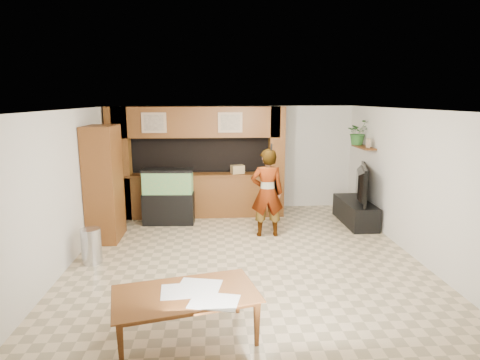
{
  "coord_description": "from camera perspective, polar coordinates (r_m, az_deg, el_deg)",
  "views": [
    {
      "loc": [
        -0.55,
        -6.84,
        2.78
      ],
      "look_at": [
        -0.04,
        0.6,
        1.26
      ],
      "focal_mm": 30.0,
      "sensor_mm": 36.0,
      "label": 1
    }
  ],
  "objects": [
    {
      "name": "floor",
      "position": [
        7.4,
        0.64,
        -10.53
      ],
      "size": [
        6.5,
        6.5,
        0.0
      ],
      "primitive_type": "plane",
      "color": "#CCB38D",
      "rests_on": "ground"
    },
    {
      "name": "person",
      "position": [
        8.14,
        3.87,
        -1.83
      ],
      "size": [
        0.67,
        0.45,
        1.81
      ],
      "primitive_type": "imported",
      "rotation": [
        0.0,
        0.0,
        3.12
      ],
      "color": "tan",
      "rests_on": "floor"
    },
    {
      "name": "ceiling",
      "position": [
        6.87,
        0.69,
        10.02
      ],
      "size": [
        6.5,
        6.5,
        0.0
      ],
      "primitive_type": "plane",
      "color": "white",
      "rests_on": "wall_back"
    },
    {
      "name": "newspaper_c",
      "position": [
        4.98,
        -5.75,
        -14.7
      ],
      "size": [
        0.56,
        0.46,
        0.01
      ],
      "primitive_type": "cube",
      "rotation": [
        0.0,
        0.0,
        -0.21
      ],
      "color": "silver",
      "rests_on": "dining_table"
    },
    {
      "name": "microphone",
      "position": [
        7.82,
        4.49,
        4.65
      ],
      "size": [
        0.03,
        0.1,
        0.16
      ],
      "primitive_type": "cylinder",
      "rotation": [
        0.44,
        0.0,
        0.0
      ],
      "color": "black",
      "rests_on": "person"
    },
    {
      "name": "newspaper_a",
      "position": [
        4.62,
        -3.7,
        -16.86
      ],
      "size": [
        0.61,
        0.5,
        0.01
      ],
      "primitive_type": "cube",
      "rotation": [
        0.0,
        0.0,
        -0.24
      ],
      "color": "silver",
      "rests_on": "dining_table"
    },
    {
      "name": "partition",
      "position": [
        9.6,
        -6.26,
        2.66
      ],
      "size": [
        4.2,
        0.99,
        2.6
      ],
      "color": "brown",
      "rests_on": "floor"
    },
    {
      "name": "photo_frame",
      "position": [
        9.24,
        17.77,
        5.01
      ],
      "size": [
        0.05,
        0.15,
        0.2
      ],
      "primitive_type": "cube",
      "rotation": [
        0.0,
        0.0,
        0.1
      ],
      "color": "tan",
      "rests_on": "wall_shelf"
    },
    {
      "name": "wall_left",
      "position": [
        7.42,
        -23.12,
        -0.93
      ],
      "size": [
        0.0,
        6.5,
        6.5
      ],
      "primitive_type": "plane",
      "rotation": [
        1.57,
        0.0,
        1.57
      ],
      "color": "beige",
      "rests_on": "floor"
    },
    {
      "name": "wall_shelf",
      "position": [
        9.49,
        17.17,
        4.47
      ],
      "size": [
        0.25,
        0.9,
        0.04
      ],
      "primitive_type": "cube",
      "color": "brown",
      "rests_on": "wall_right"
    },
    {
      "name": "dining_table",
      "position": [
        4.95,
        -7.59,
        -18.78
      ],
      "size": [
        1.81,
        1.27,
        0.58
      ],
      "primitive_type": "imported",
      "rotation": [
        0.0,
        0.0,
        0.23
      ],
      "color": "brown",
      "rests_on": "floor"
    },
    {
      "name": "potted_plant",
      "position": [
        9.75,
        16.43,
        6.53
      ],
      "size": [
        0.65,
        0.61,
        0.58
      ],
      "primitive_type": "imported",
      "rotation": [
        0.0,
        0.0,
        0.35
      ],
      "color": "#2B5F26",
      "rests_on": "wall_shelf"
    },
    {
      "name": "tv_stand",
      "position": [
        9.46,
        16.05,
        -4.4
      ],
      "size": [
        0.57,
        1.55,
        0.52
      ],
      "primitive_type": "cube",
      "color": "black",
      "rests_on": "floor"
    },
    {
      "name": "wall_right",
      "position": [
        7.85,
        23.06,
        -0.28
      ],
      "size": [
        0.0,
        6.5,
        6.5
      ],
      "primitive_type": "plane",
      "rotation": [
        1.57,
        0.0,
        -1.57
      ],
      "color": "beige",
      "rests_on": "floor"
    },
    {
      "name": "television",
      "position": [
        9.31,
        16.28,
        -0.46
      ],
      "size": [
        0.61,
        1.4,
        0.81
      ],
      "primitive_type": "imported",
      "rotation": [
        0.0,
        0.0,
        1.26
      ],
      "color": "black",
      "rests_on": "tv_stand"
    },
    {
      "name": "pantry_cabinet",
      "position": [
        8.34,
        -18.78,
        -0.47
      ],
      "size": [
        0.57,
        0.93,
        2.27
      ],
      "primitive_type": "cube",
      "color": "brown",
      "rests_on": "floor"
    },
    {
      "name": "aquarium",
      "position": [
        9.11,
        -10.15,
        -2.43
      ],
      "size": [
        1.13,
        0.42,
        1.25
      ],
      "rotation": [
        0.0,
        0.0,
        -0.05
      ],
      "color": "black",
      "rests_on": "floor"
    },
    {
      "name": "newspaper_b",
      "position": [
        4.88,
        -7.95,
        -15.34
      ],
      "size": [
        0.56,
        0.43,
        0.01
      ],
      "primitive_type": "cube",
      "rotation": [
        0.0,
        0.0,
        0.09
      ],
      "color": "silver",
      "rests_on": "dining_table"
    },
    {
      "name": "wall_clock",
      "position": [
        8.25,
        -20.98,
        4.64
      ],
      "size": [
        0.05,
        0.25,
        0.25
      ],
      "color": "black",
      "rests_on": "wall_left"
    },
    {
      "name": "wall_back",
      "position": [
        10.21,
        -0.79,
        3.19
      ],
      "size": [
        6.0,
        0.0,
        6.0
      ],
      "primitive_type": "plane",
      "rotation": [
        1.57,
        0.0,
        0.0
      ],
      "color": "beige",
      "rests_on": "floor"
    },
    {
      "name": "trash_can",
      "position": [
        7.39,
        -20.38,
        -8.78
      ],
      "size": [
        0.33,
        0.33,
        0.61
      ],
      "primitive_type": "cylinder",
      "color": "#B2B2B7",
      "rests_on": "floor"
    },
    {
      "name": "counter_box",
      "position": [
        9.45,
        -0.36,
        1.52
      ],
      "size": [
        0.34,
        0.28,
        0.2
      ],
      "primitive_type": "cube",
      "rotation": [
        0.0,
        0.0,
        0.32
      ],
      "color": "#A18557",
      "rests_on": "partition"
    }
  ]
}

